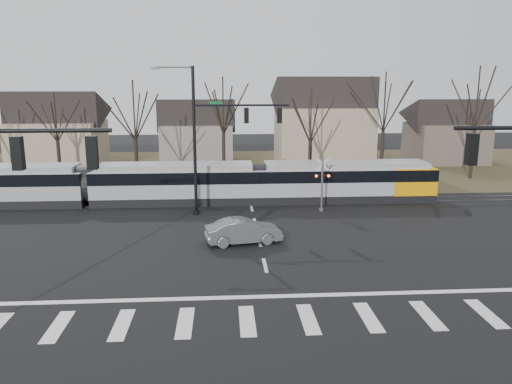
{
  "coord_description": "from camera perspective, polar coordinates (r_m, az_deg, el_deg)",
  "views": [
    {
      "loc": [
        -2.03,
        -21.86,
        9.01
      ],
      "look_at": [
        0.0,
        9.0,
        2.3
      ],
      "focal_mm": 35.0,
      "sensor_mm": 36.0,
      "label": 1
    }
  ],
  "objects": [
    {
      "name": "tram",
      "position": [
        38.75,
        -9.38,
        1.17
      ],
      "size": [
        40.54,
        3.01,
        3.07
      ],
      "color": "gray",
      "rests_on": "ground"
    },
    {
      "name": "grass_verge",
      "position": [
        54.64,
        -1.59,
        2.75
      ],
      "size": [
        140.0,
        28.0,
        0.01
      ],
      "primitive_type": "cube",
      "color": "#38331E",
      "rests_on": "ground"
    },
    {
      "name": "crosswalk",
      "position": [
        20.1,
        2.51,
        -14.38
      ],
      "size": [
        27.0,
        2.6,
        0.01
      ],
      "color": "silver",
      "rests_on": "ground"
    },
    {
      "name": "stop_line",
      "position": [
        22.08,
        1.88,
        -11.83
      ],
      "size": [
        28.0,
        0.35,
        0.01
      ],
      "primitive_type": "cube",
      "color": "silver",
      "rests_on": "ground"
    },
    {
      "name": "tree_row",
      "position": [
        48.2,
        1.05,
        7.47
      ],
      "size": [
        59.2,
        7.2,
        10.0
      ],
      "color": "black",
      "rests_on": "ground"
    },
    {
      "name": "house_d",
      "position": [
        62.74,
        20.92,
        6.84
      ],
      "size": [
        8.64,
        7.56,
        7.65
      ],
      "color": "brown",
      "rests_on": "ground"
    },
    {
      "name": "house_c",
      "position": [
        56.08,
        7.67,
        8.27
      ],
      "size": [
        10.8,
        8.64,
        10.1
      ],
      "color": "gray",
      "rests_on": "ground"
    },
    {
      "name": "house_b",
      "position": [
        58.15,
        -6.73,
        7.19
      ],
      "size": [
        8.64,
        7.56,
        7.65
      ],
      "color": "slate",
      "rests_on": "ground"
    },
    {
      "name": "lane_dashes",
      "position": [
        38.97,
        -0.68,
        -1.12
      ],
      "size": [
        0.18,
        30.0,
        0.01
      ],
      "color": "silver",
      "rests_on": "ground"
    },
    {
      "name": "house_a",
      "position": [
        58.85,
        -21.7,
        6.95
      ],
      "size": [
        9.72,
        8.64,
        8.6
      ],
      "color": "gray",
      "rests_on": "ground"
    },
    {
      "name": "signal_pole_far",
      "position": [
        34.52,
        -4.4,
        6.7
      ],
      "size": [
        9.28,
        0.44,
        10.2
      ],
      "color": "black",
      "rests_on": "ground"
    },
    {
      "name": "sedan",
      "position": [
        28.82,
        -1.43,
        -4.48
      ],
      "size": [
        3.12,
        4.92,
        1.44
      ],
      "primitive_type": "imported",
      "rotation": [
        0.0,
        0.0,
        1.76
      ],
      "color": "#585C61",
      "rests_on": "ground"
    },
    {
      "name": "rail_pair",
      "position": [
        38.77,
        -0.66,
        -1.15
      ],
      "size": [
        90.0,
        1.52,
        0.06
      ],
      "color": "#59595E",
      "rests_on": "ground"
    },
    {
      "name": "rail_crossing_signal",
      "position": [
        36.07,
        7.55,
        0.74
      ],
      "size": [
        1.08,
        0.36,
        4.0
      ],
      "color": "#59595B",
      "rests_on": "ground"
    },
    {
      "name": "ground",
      "position": [
        23.73,
        1.45,
        -10.08
      ],
      "size": [
        140.0,
        140.0,
        0.0
      ],
      "primitive_type": "plane",
      "color": "black"
    }
  ]
}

